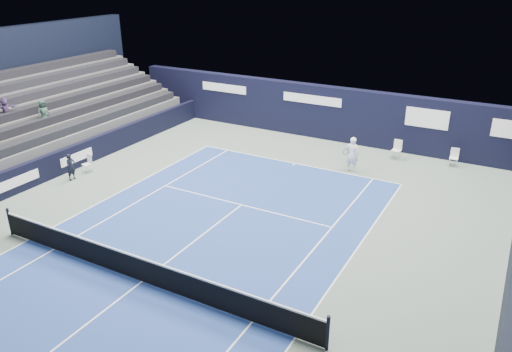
{
  "coord_description": "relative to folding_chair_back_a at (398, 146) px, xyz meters",
  "views": [
    {
      "loc": [
        9.8,
        -10.07,
        9.53
      ],
      "look_at": [
        0.49,
        6.81,
        1.3
      ],
      "focal_mm": 35.0,
      "sensor_mm": 36.0,
      "label": 1
    }
  ],
  "objects": [
    {
      "name": "ground",
      "position": [
        -4.37,
        -13.21,
        -0.67
      ],
      "size": [
        48.0,
        48.0,
        0.0
      ],
      "primitive_type": "plane",
      "color": "#56665C",
      "rests_on": "ground"
    },
    {
      "name": "court_surface",
      "position": [
        -4.37,
        -15.21,
        -0.67
      ],
      "size": [
        10.97,
        23.77,
        0.01
      ],
      "primitive_type": "cube",
      "color": "navy",
      "rests_on": "ground"
    },
    {
      "name": "folding_chair_back_a",
      "position": [
        0.0,
        0.0,
        0.0
      ],
      "size": [
        0.48,
        0.51,
        1.01
      ],
      "rotation": [
        0.0,
        0.0,
        -0.09
      ],
      "color": "silver",
      "rests_on": "ground"
    },
    {
      "name": "folding_chair_back_b",
      "position": [
        2.81,
        0.31,
        -0.14
      ],
      "size": [
        0.44,
        0.43,
        0.94
      ],
      "rotation": [
        0.0,
        0.0,
        0.06
      ],
      "color": "silver",
      "rests_on": "ground"
    },
    {
      "name": "line_judge_chair",
      "position": [
        -12.88,
        -9.26,
        -0.16
      ],
      "size": [
        0.47,
        0.46,
        0.89
      ],
      "rotation": [
        0.0,
        0.0,
        -0.22
      ],
      "color": "white",
      "rests_on": "ground"
    },
    {
      "name": "line_judge",
      "position": [
        -12.84,
        -10.36,
        -0.02
      ],
      "size": [
        0.36,
        0.5,
        1.3
      ],
      "primitive_type": "imported",
      "rotation": [
        0.0,
        0.0,
        1.46
      ],
      "color": "black",
      "rests_on": "ground"
    },
    {
      "name": "court_markings",
      "position": [
        -4.37,
        -15.21,
        -0.66
      ],
      "size": [
        11.03,
        23.83,
        0.0
      ],
      "color": "white",
      "rests_on": "court_surface"
    },
    {
      "name": "tennis_net",
      "position": [
        -4.37,
        -15.21,
        -0.16
      ],
      "size": [
        12.9,
        0.1,
        1.1
      ],
      "color": "black",
      "rests_on": "ground"
    },
    {
      "name": "back_sponsor_wall",
      "position": [
        -4.37,
        1.29,
        0.88
      ],
      "size": [
        26.0,
        0.63,
        3.1
      ],
      "color": "black",
      "rests_on": "ground"
    },
    {
      "name": "side_barrier_left",
      "position": [
        -13.87,
        -9.24,
        -0.07
      ],
      "size": [
        0.33,
        22.0,
        1.2
      ],
      "color": "black",
      "rests_on": "ground"
    },
    {
      "name": "spectator_stand",
      "position": [
        -17.65,
        -8.23,
        1.28
      ],
      "size": [
        6.0,
        18.0,
        6.4
      ],
      "color": "#464648",
      "rests_on": "ground"
    },
    {
      "name": "tennis_player",
      "position": [
        -1.53,
        -2.86,
        0.21
      ],
      "size": [
        0.65,
        0.83,
        1.77
      ],
      "color": "white",
      "rests_on": "ground"
    }
  ]
}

